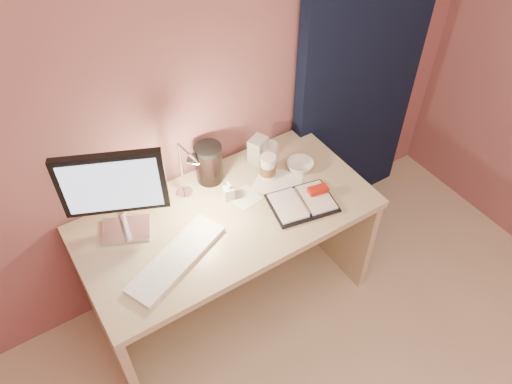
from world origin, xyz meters
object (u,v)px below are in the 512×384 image
planner (304,201)px  coffee_cup (268,168)px  monitor (114,188)px  keyboard (176,258)px  desk (222,234)px  clear_cup (270,155)px  dark_jar (209,165)px  lotion_bottle (228,191)px  product_box (258,150)px  bowl (300,165)px  desk_lamp (187,173)px

planner → coffee_cup: bearing=111.3°
monitor → keyboard: bearing=-42.2°
desk → clear_cup: bearing=16.2°
dark_jar → clear_cup: bearing=-13.7°
coffee_cup → lotion_bottle: 0.25m
clear_cup → lotion_bottle: size_ratio=1.30×
lotion_bottle → product_box: (0.27, 0.16, 0.02)m
clear_cup → product_box: product_box is taller
desk → lotion_bottle: lotion_bottle is taller
lotion_bottle → product_box: bearing=30.3°
keyboard → bowl: (0.79, 0.18, 0.01)m
clear_cup → bowl: bearing=-43.2°
monitor → lotion_bottle: 0.55m
clear_cup → dark_jar: bearing=166.3°
keyboard → desk_lamp: desk_lamp is taller
keyboard → dark_jar: size_ratio=2.70×
keyboard → coffee_cup: 0.66m
desk → keyboard: (-0.32, -0.19, 0.24)m
monitor → lotion_bottle: size_ratio=4.46×
monitor → dark_jar: (0.49, 0.10, -0.19)m
monitor → dark_jar: 0.53m
coffee_cup → clear_cup: 0.09m
product_box → desk_lamp: size_ratio=0.41×
desk → product_box: size_ratio=10.04×
desk_lamp → coffee_cup: bearing=-11.2°
coffee_cup → dark_jar: size_ratio=0.71×
desk → planner: bearing=-31.5°
monitor → clear_cup: size_ratio=3.43×
keyboard → clear_cup: clear_cup is taller
planner → coffee_cup: coffee_cup is taller
desk → lotion_bottle: size_ratio=13.36×
bowl → lotion_bottle: (-0.42, 0.01, 0.03)m
monitor → desk_lamp: bearing=21.6°
planner → coffee_cup: (-0.04, 0.25, 0.05)m
product_box → desk: bearing=-177.8°
clear_cup → keyboard: bearing=-156.8°
desk → product_box: product_box is taller
desk → monitor: size_ratio=2.99×
monitor → clear_cup: 0.83m
monitor → dark_jar: monitor is taller
planner → monitor: bearing=171.1°
bowl → keyboard: bearing=-167.0°
coffee_cup → dark_jar: 0.29m
planner → lotion_bottle: bearing=153.9°
coffee_cup → lotion_bottle: coffee_cup is taller
coffee_cup → lotion_bottle: bearing=-173.8°
planner → bowl: planner is taller
planner → bowl: size_ratio=2.49×
bowl → product_box: (-0.15, 0.17, 0.05)m
lotion_bottle → dark_jar: dark_jar is taller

